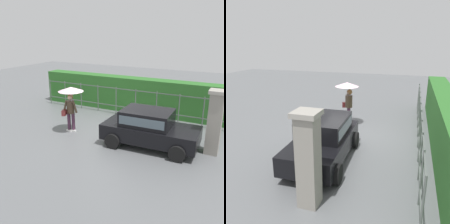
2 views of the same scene
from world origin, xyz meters
TOP-DOWN VIEW (x-y plane):
  - ground_plane at (0.00, 0.00)m, footprint 40.00×40.00m
  - car at (2.12, -0.41)m, footprint 3.79×1.97m
  - pedestrian at (-1.47, -0.59)m, footprint 1.10×1.10m
  - gate_pillar at (4.43, 0.09)m, footprint 0.60×0.60m
  - fence_section at (-0.33, 2.66)m, footprint 10.28×0.05m
  - hedge_row at (-0.33, 3.58)m, footprint 11.23×0.90m

SIDE VIEW (x-z plane):
  - ground_plane at x=0.00m, z-range 0.00..0.00m
  - car at x=2.12m, z-range 0.06..1.54m
  - fence_section at x=-0.33m, z-range 0.07..1.57m
  - hedge_row at x=-0.33m, z-range 0.00..1.90m
  - gate_pillar at x=4.43m, z-range 0.03..2.45m
  - pedestrian at x=-1.47m, z-range 0.54..2.62m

